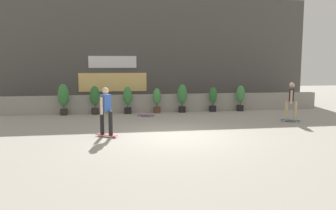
# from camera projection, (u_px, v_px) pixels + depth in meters

# --- Properties ---
(ground_plane) EXTENTS (48.00, 48.00, 0.00)m
(ground_plane) POSITION_uv_depth(u_px,v_px,m) (175.00, 136.00, 11.57)
(ground_plane) COLOR #A8A093
(planter_wall) EXTENTS (18.00, 0.40, 0.90)m
(planter_wall) POSITION_uv_depth(u_px,v_px,m) (154.00, 103.00, 17.39)
(planter_wall) COLOR gray
(planter_wall) RESTS_ON ground
(building_backdrop) EXTENTS (20.00, 2.08, 6.50)m
(building_backdrop) POSITION_uv_depth(u_px,v_px,m) (146.00, 52.00, 20.97)
(building_backdrop) COLOR #4C4947
(building_backdrop) RESTS_ON ground
(potted_plant_0) EXTENTS (0.53, 0.53, 1.52)m
(potted_plant_0) POSITION_uv_depth(u_px,v_px,m) (63.00, 97.00, 16.19)
(potted_plant_0) COLOR #2D2823
(potted_plant_0) RESTS_ON ground
(potted_plant_1) EXTENTS (0.47, 0.47, 1.42)m
(potted_plant_1) POSITION_uv_depth(u_px,v_px,m) (95.00, 98.00, 16.43)
(potted_plant_1) COLOR #2D2823
(potted_plant_1) RESTS_ON ground
(potted_plant_2) EXTENTS (0.44, 0.44, 1.36)m
(potted_plant_2) POSITION_uv_depth(u_px,v_px,m) (128.00, 98.00, 16.69)
(potted_plant_2) COLOR black
(potted_plant_2) RESTS_ON ground
(potted_plant_3) EXTENTS (0.40, 0.40, 1.26)m
(potted_plant_3) POSITION_uv_depth(u_px,v_px,m) (157.00, 99.00, 16.94)
(potted_plant_3) COLOR brown
(potted_plant_3) RESTS_ON ground
(potted_plant_4) EXTENTS (0.49, 0.49, 1.45)m
(potted_plant_4) POSITION_uv_depth(u_px,v_px,m) (182.00, 96.00, 17.13)
(potted_plant_4) COLOR black
(potted_plant_4) RESTS_ON ground
(potted_plant_5) EXTENTS (0.41, 0.41, 1.28)m
(potted_plant_5) POSITION_uv_depth(u_px,v_px,m) (213.00, 98.00, 17.40)
(potted_plant_5) COLOR black
(potted_plant_5) RESTS_ON ground
(potted_plant_6) EXTENTS (0.44, 0.44, 1.36)m
(potted_plant_6) POSITION_uv_depth(u_px,v_px,m) (240.00, 97.00, 17.63)
(potted_plant_6) COLOR black
(potted_plant_6) RESTS_ON ground
(skater_far_left) EXTENTS (0.76, 0.64, 1.70)m
(skater_far_left) POSITION_uv_depth(u_px,v_px,m) (106.00, 110.00, 11.32)
(skater_far_left) COLOR maroon
(skater_far_left) RESTS_ON ground
(skater_by_wall_left) EXTENTS (0.79, 0.58, 1.70)m
(skater_by_wall_left) POSITION_uv_depth(u_px,v_px,m) (291.00, 100.00, 14.31)
(skater_by_wall_left) COLOR #266699
(skater_by_wall_left) RESTS_ON ground
(skateboard_near_camera) EXTENTS (0.82, 0.37, 0.08)m
(skateboard_near_camera) POSITION_uv_depth(u_px,v_px,m) (146.00, 115.00, 15.87)
(skateboard_near_camera) COLOR #72338C
(skateboard_near_camera) RESTS_ON ground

